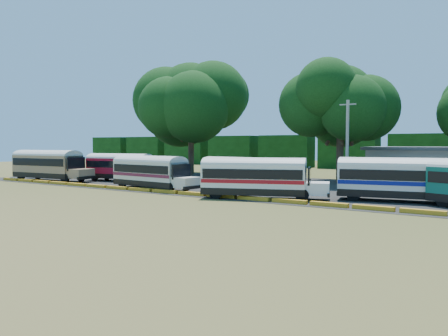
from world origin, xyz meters
The scene contains 13 objects.
ground centered at (0.00, 0.00, 0.00)m, with size 160.00×160.00×0.00m, color #374517.
asphalt_strip centered at (1.00, 12.00, 0.01)m, with size 64.00×24.00×0.02m, color black.
curb centered at (0.00, 1.00, 0.15)m, with size 53.70×0.45×0.30m.
treeline_backdrop centered at (0.00, 48.00, 3.00)m, with size 130.00×4.00×6.00m.
bus_beige centered at (-21.52, 3.29, 2.08)m, with size 11.24×3.63×3.63m.
bus_red centered at (-13.87, 7.50, 1.86)m, with size 10.09×3.67×3.24m.
bus_cream_west centered at (-4.79, 2.77, 1.83)m, with size 10.03×3.37×3.24m.
bus_cream_east centered at (0.98, 9.29, 1.71)m, with size 9.42×3.30×3.03m.
bus_white_red centered at (7.15, 2.07, 1.85)m, with size 10.21×5.67×3.28m.
bus_white_blue centered at (16.95, 6.36, 1.88)m, with size 10.41×4.35×3.33m.
tree_west centered at (-13.37, 20.10, 10.50)m, with size 13.65×13.65×15.52m.
tree_center centered at (7.71, 20.37, 9.39)m, with size 10.31×10.31×13.21m.
utility_pole centered at (10.66, 13.70, 4.40)m, with size 1.60×0.30×8.58m.
Camera 1 is at (23.98, -28.11, 4.35)m, focal length 35.00 mm.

